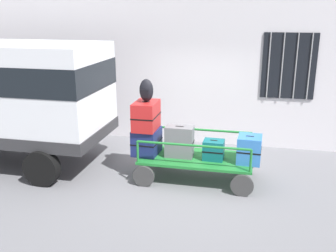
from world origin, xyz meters
name	(u,v)px	position (x,y,z in m)	size (l,w,h in m)	color
ground_plane	(182,176)	(0.00, 0.00, 0.00)	(40.00, 40.00, 0.00)	slate
building_wall	(202,42)	(0.01, 2.34, 2.50)	(12.00, 0.38, 5.00)	silver
luggage_cart	(196,161)	(0.29, -0.05, 0.38)	(2.25, 1.17, 0.46)	#1E722D
cart_railing	(197,140)	(0.29, -0.05, 0.82)	(2.14, 1.03, 0.44)	#1E722D
suitcase_left_bottom	(147,141)	(-0.72, -0.05, 0.72)	(0.52, 0.63, 0.52)	navy
suitcase_left_middle	(146,116)	(-0.72, -0.07, 1.25)	(0.44, 0.67, 0.56)	#B21E1E
suitcase_midleft_bottom	(179,142)	(-0.05, -0.07, 0.77)	(0.55, 0.32, 0.62)	slate
suitcase_center_bottom	(214,150)	(0.62, -0.08, 0.65)	(0.41, 0.34, 0.39)	#0F5960
suitcase_midright_bottom	(249,149)	(1.29, -0.08, 0.72)	(0.47, 0.50, 0.52)	#3372C6
backpack	(146,91)	(-0.71, -0.07, 1.75)	(0.27, 0.22, 0.44)	black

